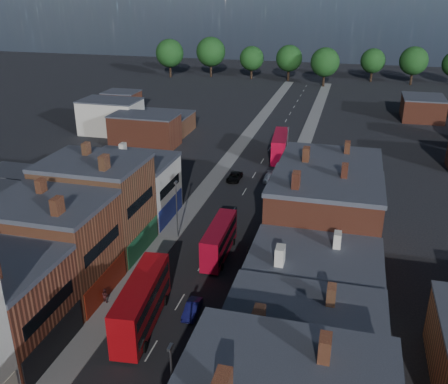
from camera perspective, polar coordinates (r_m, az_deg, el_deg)
The scene contains 13 objects.
pavement_west at distance 85.55m, azimuth -1.62°, elevation 0.98°, with size 3.00×200.00×0.12m, color gray.
pavement_east at distance 83.08m, azimuth 7.02°, elevation 0.14°, with size 3.00×200.00×0.12m, color gray.
lamp_post_1 at distance 39.12m, azimuth -5.96°, elevation -20.95°, with size 0.25×0.70×8.12m.
lamp_post_2 at distance 65.88m, azimuth -5.44°, elevation -1.58°, with size 0.25×0.70×8.12m.
lamp_post_3 at distance 91.01m, azimuth 7.25°, elevation 5.25°, with size 0.25×0.70×8.12m.
bus_0 at distance 50.82m, azimuth -9.40°, elevation -12.35°, with size 3.85×11.88×5.04m.
bus_1 at distance 62.19m, azimuth -0.57°, elevation -5.46°, with size 2.66×10.00×4.30m.
bus_2 at distance 97.74m, azimuth 6.42°, elevation 5.27°, with size 3.61×11.64×4.95m.
car_1 at distance 52.99m, azimuth -3.66°, elevation -13.18°, with size 1.34×3.84×1.27m, color #121352.
car_2 at distance 86.84m, azimuth 1.20°, elevation 1.74°, with size 2.16×4.68×1.30m, color black.
car_3 at distance 87.12m, azimuth 5.14°, elevation 1.67°, with size 1.60×3.94×1.14m, color silver.
ped_1 at distance 55.87m, azimuth -13.44°, elevation -11.41°, with size 0.76×0.42×1.56m, color #461C1C.
ped_3 at distance 61.76m, azimuth 2.79°, elevation -7.05°, with size 1.09×0.49×1.85m, color #5C554F.
Camera 1 is at (16.02, -26.27, 31.59)m, focal length 40.00 mm.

